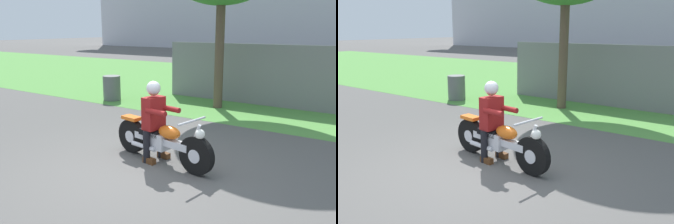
{
  "view_description": "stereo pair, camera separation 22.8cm",
  "coord_description": "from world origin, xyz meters",
  "views": [
    {
      "loc": [
        3.3,
        -4.05,
        2.25
      ],
      "look_at": [
        0.09,
        0.75,
        0.85
      ],
      "focal_mm": 37.09,
      "sensor_mm": 36.0,
      "label": 1
    },
    {
      "loc": [
        3.49,
        -3.92,
        2.25
      ],
      "look_at": [
        0.09,
        0.75,
        0.85
      ],
      "focal_mm": 37.09,
      "sensor_mm": 36.0,
      "label": 2
    }
  ],
  "objects": [
    {
      "name": "ground",
      "position": [
        0.0,
        0.0,
        0.0
      ],
      "size": [
        120.0,
        120.0,
        0.0
      ],
      "primitive_type": "plane",
      "color": "#565451"
    },
    {
      "name": "grass_verge",
      "position": [
        0.0,
        9.39,
        0.0
      ],
      "size": [
        60.0,
        12.0,
        0.01
      ],
      "primitive_type": "cube",
      "color": "#549342",
      "rests_on": "ground"
    },
    {
      "name": "motorcycle_lead",
      "position": [
        0.1,
        0.55,
        0.39
      ],
      "size": [
        2.13,
        0.67,
        0.87
      ],
      "rotation": [
        0.0,
        0.0,
        -0.16
      ],
      "color": "black",
      "rests_on": "ground"
    },
    {
      "name": "rider_lead",
      "position": [
        -0.07,
        0.58,
        0.81
      ],
      "size": [
        0.6,
        0.52,
        1.39
      ],
      "rotation": [
        0.0,
        0.0,
        -0.16
      ],
      "color": "black",
      "rests_on": "ground"
    },
    {
      "name": "trash_can",
      "position": [
        -4.26,
        4.03,
        0.39
      ],
      "size": [
        0.55,
        0.55,
        0.78
      ],
      "primitive_type": "cylinder",
      "color": "#595E5B",
      "rests_on": "ground"
    },
    {
      "name": "fence_segment",
      "position": [
        0.3,
        5.95,
        0.9
      ],
      "size": [
        7.0,
        0.06,
        1.8
      ],
      "primitive_type": "cube",
      "color": "slate",
      "rests_on": "ground"
    }
  ]
}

